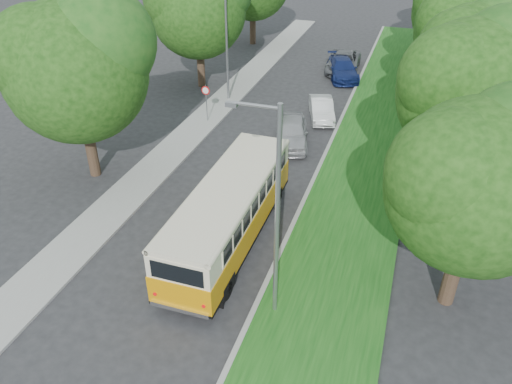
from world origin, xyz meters
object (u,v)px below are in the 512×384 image
(car_silver, at_px, (292,132))
(car_white, at_px, (321,109))
(vintage_bus, at_px, (230,214))
(lamppost_far, at_px, (225,41))
(car_blue, at_px, (343,69))
(car_grey, at_px, (343,62))
(lamppost_near, at_px, (275,211))

(car_silver, relative_size, car_white, 1.13)
(vintage_bus, bearing_deg, car_white, 86.29)
(lamppost_far, height_order, car_silver, lamppost_far)
(vintage_bus, height_order, car_silver, vintage_bus)
(car_silver, xyz_separation_m, car_blue, (0.78, 12.39, -0.04))
(vintage_bus, bearing_deg, lamppost_far, 111.87)
(car_grey, bearing_deg, car_white, -91.90)
(lamppost_far, xyz_separation_m, vintage_bus, (6.02, -15.17, -2.66))
(car_white, bearing_deg, lamppost_far, 153.32)
(lamppost_far, xyz_separation_m, car_grey, (6.68, 8.73, -3.37))
(lamppost_far, relative_size, car_grey, 1.40)
(car_silver, height_order, car_white, car_silver)
(car_silver, relative_size, car_grey, 0.84)
(lamppost_near, distance_m, lamppost_far, 20.53)
(vintage_bus, distance_m, car_grey, 23.92)
(lamppost_far, bearing_deg, vintage_bus, -68.34)
(lamppost_far, bearing_deg, car_blue, 45.91)
(car_blue, height_order, car_grey, car_grey)
(vintage_bus, height_order, car_blue, vintage_bus)
(car_white, xyz_separation_m, car_blue, (-0.09, 8.24, 0.08))
(lamppost_near, xyz_separation_m, car_blue, (-2.01, 25.62, -3.64))
(car_grey, bearing_deg, lamppost_near, -89.02)
(car_silver, bearing_deg, lamppost_far, 125.01)
(car_white, bearing_deg, car_grey, 74.20)
(lamppost_near, bearing_deg, car_blue, 94.48)
(car_silver, distance_m, car_blue, 12.42)
(lamppost_near, relative_size, car_silver, 1.78)
(lamppost_near, relative_size, lamppost_far, 1.07)
(car_blue, bearing_deg, lamppost_far, -153.36)
(vintage_bus, xyz_separation_m, car_grey, (0.65, 23.90, -0.71))
(car_blue, xyz_separation_m, car_grey, (-0.22, 1.61, 0.01))
(lamppost_near, xyz_separation_m, lamppost_far, (-8.91, 18.50, -0.25))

